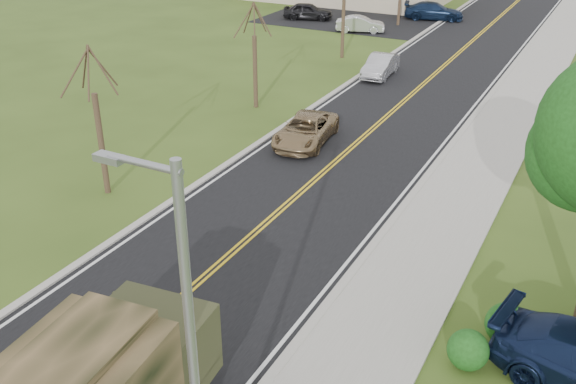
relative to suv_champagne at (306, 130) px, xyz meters
The scene contains 13 objects.
road 21.57m from the suv_champagne, 84.12° to the left, with size 8.00×120.00×0.01m, color black.
curb_right 22.38m from the suv_champagne, 73.48° to the left, with size 0.30×120.00×0.12m, color #9E998E.
sidewalk_right 22.94m from the suv_champagne, 69.29° to the left, with size 3.20×120.00×0.10m, color #9E998E.
curb_left 21.55m from the suv_champagne, 95.17° to the left, with size 0.30×120.00×0.10m, color #9E998E.
street_light 20.68m from the suv_champagne, 69.53° to the right, with size 1.65×0.22×8.00m.
bare_tree_a 10.00m from the suv_champagne, 119.27° to the right, with size 1.93×2.26×6.08m.
bare_tree_b 6.18m from the suv_champagne, 144.24° to the left, with size 1.83×2.14×5.73m.
bare_tree_c 16.31m from the suv_champagne, 107.23° to the left, with size 2.04×2.39×6.42m.
suv_champagne is the anchor object (origin of this frame).
sedan_silver 12.33m from the suv_champagne, 93.67° to the left, with size 1.45×4.15×1.37m, color #B6B6BB.
lot_car_dark 28.84m from the suv_champagne, 115.93° to the left, with size 1.72×4.27×1.45m, color black.
lot_car_silver 24.38m from the suv_champagne, 105.84° to the left, with size 1.36×3.91×1.29m, color silver.
lot_car_navy 31.21m from the suv_champagne, 95.13° to the left, with size 2.09×5.14×1.49m, color #0F1D37.
Camera 1 is at (10.44, -7.32, 11.75)m, focal length 40.00 mm.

